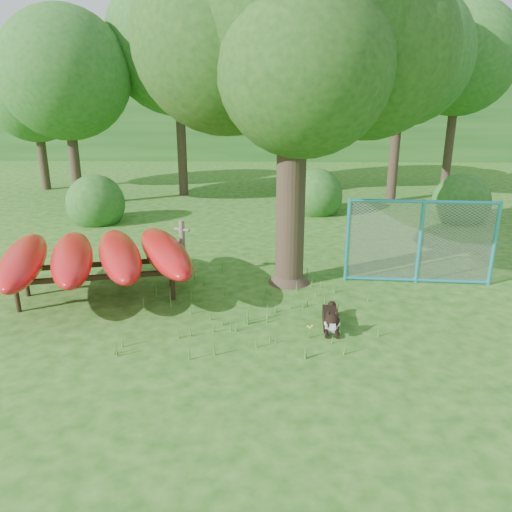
{
  "coord_description": "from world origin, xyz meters",
  "views": [
    {
      "loc": [
        0.45,
        -7.67,
        3.93
      ],
      "look_at": [
        0.2,
        1.2,
        1.0
      ],
      "focal_mm": 35.0,
      "sensor_mm": 36.0,
      "label": 1
    }
  ],
  "objects_px": {
    "oak_tree": "(293,32)",
    "kayak_rack": "(96,256)",
    "husky_dog": "(331,320)",
    "fence_section": "(420,242)"
  },
  "relations": [
    {
      "from": "husky_dog",
      "to": "oak_tree",
      "type": "bearing_deg",
      "value": 109.82
    },
    {
      "from": "kayak_rack",
      "to": "husky_dog",
      "type": "xyz_separation_m",
      "value": [
        4.47,
        -1.25,
        -0.71
      ]
    },
    {
      "from": "kayak_rack",
      "to": "fence_section",
      "type": "xyz_separation_m",
      "value": [
        6.57,
        1.04,
        0.03
      ]
    },
    {
      "from": "kayak_rack",
      "to": "husky_dog",
      "type": "bearing_deg",
      "value": -28.88
    },
    {
      "from": "kayak_rack",
      "to": "husky_dog",
      "type": "height_order",
      "value": "kayak_rack"
    },
    {
      "from": "kayak_rack",
      "to": "husky_dog",
      "type": "distance_m",
      "value": 4.69
    },
    {
      "from": "husky_dog",
      "to": "fence_section",
      "type": "relative_size",
      "value": 0.35
    },
    {
      "from": "husky_dog",
      "to": "fence_section",
      "type": "bearing_deg",
      "value": 50.34
    },
    {
      "from": "kayak_rack",
      "to": "fence_section",
      "type": "distance_m",
      "value": 6.65
    },
    {
      "from": "oak_tree",
      "to": "kayak_rack",
      "type": "xyz_separation_m",
      "value": [
        -3.78,
        -1.01,
        -4.11
      ]
    }
  ]
}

